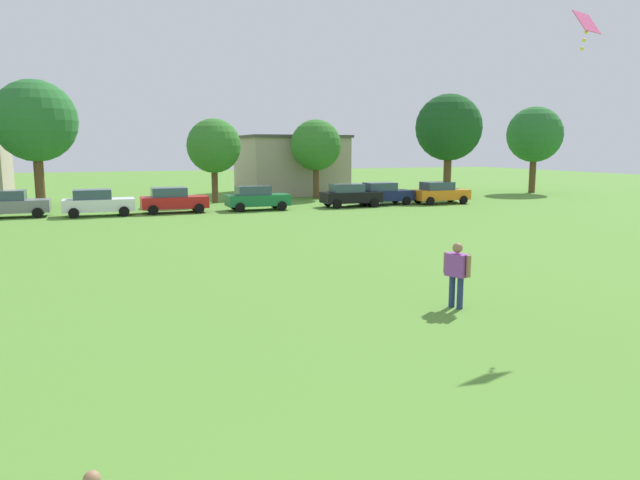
{
  "coord_description": "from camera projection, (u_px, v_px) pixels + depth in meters",
  "views": [
    {
      "loc": [
        -1.37,
        -3.3,
        4.28
      ],
      "look_at": [
        2.95,
        8.25,
        2.35
      ],
      "focal_mm": 33.23,
      "sensor_mm": 36.0,
      "label": 1
    }
  ],
  "objects": [
    {
      "name": "parked_car_green_3",
      "position": [
        257.0,
        198.0,
        40.74
      ],
      "size": [
        4.3,
        2.02,
        1.68
      ],
      "color": "#196B38",
      "rests_on": "ground"
    },
    {
      "name": "parked_car_orange_6",
      "position": [
        440.0,
        193.0,
        45.42
      ],
      "size": [
        4.3,
        2.02,
        1.68
      ],
      "color": "orange",
      "rests_on": "ground"
    },
    {
      "name": "tree_far_right",
      "position": [
        535.0,
        135.0,
        55.9
      ],
      "size": [
        5.2,
        5.2,
        8.11
      ],
      "color": "brown",
      "rests_on": "ground"
    },
    {
      "name": "parked_car_gray_0",
      "position": [
        11.0,
        204.0,
        36.44
      ],
      "size": [
        4.3,
        2.02,
        1.68
      ],
      "color": "slate",
      "rests_on": "ground"
    },
    {
      "name": "kite",
      "position": [
        586.0,
        26.0,
        15.8
      ],
      "size": [
        0.99,
        0.69,
        1.03
      ],
      "color": "#F24C8C"
    },
    {
      "name": "parked_car_black_4",
      "position": [
        350.0,
        195.0,
        43.03
      ],
      "size": [
        4.3,
        2.02,
        1.68
      ],
      "color": "black",
      "rests_on": "ground"
    },
    {
      "name": "adult_bystander",
      "position": [
        457.0,
        270.0,
        15.82
      ],
      "size": [
        0.51,
        0.8,
        1.78
      ],
      "rotation": [
        0.0,
        0.0,
        1.94
      ],
      "color": "navy",
      "rests_on": "ground"
    },
    {
      "name": "tree_center_right",
      "position": [
        316.0,
        145.0,
        49.51
      ],
      "size": [
        4.24,
        4.24,
        6.61
      ],
      "color": "brown",
      "rests_on": "ground"
    },
    {
      "name": "tree_right",
      "position": [
        449.0,
        128.0,
        50.42
      ],
      "size": [
        5.65,
        5.65,
        8.8
      ],
      "color": "brown",
      "rests_on": "ground"
    },
    {
      "name": "parked_car_navy_5",
      "position": [
        383.0,
        193.0,
        44.65
      ],
      "size": [
        4.3,
        2.02,
        1.68
      ],
      "color": "#141E4C",
      "rests_on": "ground"
    },
    {
      "name": "parked_car_red_2",
      "position": [
        173.0,
        200.0,
        39.11
      ],
      "size": [
        4.3,
        2.02,
        1.68
      ],
      "color": "red",
      "rests_on": "ground"
    },
    {
      "name": "tree_center_left",
      "position": [
        214.0,
        146.0,
        45.58
      ],
      "size": [
        4.17,
        4.17,
        6.5
      ],
      "color": "brown",
      "rests_on": "ground"
    },
    {
      "name": "house_right",
      "position": [
        290.0,
        164.0,
        55.68
      ],
      "size": [
        9.1,
        9.32,
        5.38
      ],
      "color": "tan",
      "rests_on": "ground"
    },
    {
      "name": "parked_car_white_1",
      "position": [
        97.0,
        202.0,
        37.29
      ],
      "size": [
        4.3,
        2.02,
        1.68
      ],
      "color": "white",
      "rests_on": "ground"
    },
    {
      "name": "ground_plane",
      "position": [
        128.0,
        228.0,
        31.95
      ],
      "size": [
        160.0,
        160.0,
        0.0
      ],
      "primitive_type": "plane",
      "color": "#568C33"
    },
    {
      "name": "tree_left",
      "position": [
        35.0,
        121.0,
        42.32
      ],
      "size": [
        5.84,
        5.84,
        9.1
      ],
      "color": "brown",
      "rests_on": "ground"
    }
  ]
}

